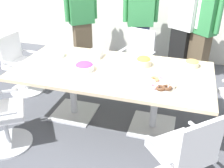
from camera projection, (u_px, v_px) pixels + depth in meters
name	position (u px, v px, depth m)	size (l,w,h in m)	color
ground_plane	(112.00, 120.00, 3.54)	(10.00, 10.00, 0.01)	#4C4F56
conference_table	(112.00, 79.00, 3.24)	(2.40, 1.20, 0.75)	#CCB793
office_chair_0	(21.00, 67.00, 4.07)	(0.59, 0.59, 0.91)	silver
office_chair_2	(183.00, 159.00, 2.33)	(0.76, 0.76, 0.91)	silver
office_chair_4	(137.00, 62.00, 4.25)	(0.66, 0.66, 0.91)	silver
person_standing_0	(82.00, 19.00, 4.78)	(0.51, 0.46, 1.70)	brown
person_standing_1	(140.00, 21.00, 4.55)	(0.61, 0.34, 1.75)	#232842
person_standing_2	(183.00, 24.00, 4.36)	(0.56, 0.42, 1.76)	black
person_standing_3	(202.00, 29.00, 4.21)	(0.52, 0.45, 1.72)	brown
snack_bowl_candy_mix	(84.00, 66.00, 3.15)	(0.24, 0.24, 0.10)	white
snack_bowl_cookies	(192.00, 63.00, 3.25)	(0.19, 0.19, 0.09)	beige
snack_bowl_chips_yellow	(144.00, 61.00, 3.26)	(0.20, 0.20, 0.12)	beige
donut_platter	(161.00, 84.00, 2.82)	(0.33, 0.33, 0.04)	white
plate_stack	(56.00, 55.00, 3.54)	(0.24, 0.24, 0.05)	white
napkin_pile	(96.00, 54.00, 3.51)	(0.17, 0.17, 0.09)	white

